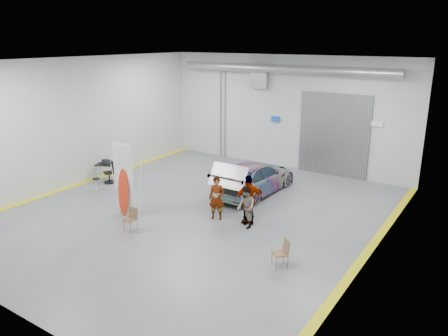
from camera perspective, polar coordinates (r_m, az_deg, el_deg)
The scene contains 13 objects.
ground at distance 17.91m, azimuth -3.76°, elevation -5.79°, with size 16.00×16.00×0.00m, color #5B5D62.
room_shell at distance 18.44m, azimuth 0.81°, elevation 8.08°, with size 14.02×16.18×6.01m.
sedan_car at distance 19.88m, azimuth 4.02°, elevation -1.28°, with size 2.02×4.95×1.44m, color white.
person_a at distance 16.95m, azimuth -0.95°, elevation -3.95°, with size 0.63×0.41×1.72m, color #9B6E55.
person_b at distance 16.24m, azimuth 2.90°, elevation -5.14°, with size 0.78×0.60×1.60m, color teal.
person_c at distance 16.46m, azimuth 3.28°, elevation -4.20°, with size 1.13×0.46×1.95m, color #A15D35.
surfboard_display at distance 17.65m, azimuth -13.06°, elevation -2.15°, with size 0.88×0.33×3.13m.
folding_chair_near at distance 16.53m, azimuth -12.10°, elevation -7.13°, with size 0.42×0.43×0.85m.
folding_chair_far at distance 13.84m, azimuth 7.33°, elevation -11.67°, with size 0.61×0.69×0.93m.
shop_stool at distance 20.89m, azimuth -16.30°, elevation -2.16°, with size 0.34×0.34×0.66m.
work_table at distance 22.45m, azimuth -14.90°, elevation 0.52°, with size 1.42×1.10×1.04m.
office_chair at distance 22.04m, azimuth -14.65°, elevation -0.70°, with size 0.60×0.64×1.04m.
trunk_lid at distance 17.84m, azimuth 0.52°, elevation -0.86°, with size 1.68×1.02×0.04m, color silver.
Camera 1 is at (10.10, -13.12, 6.83)m, focal length 35.00 mm.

